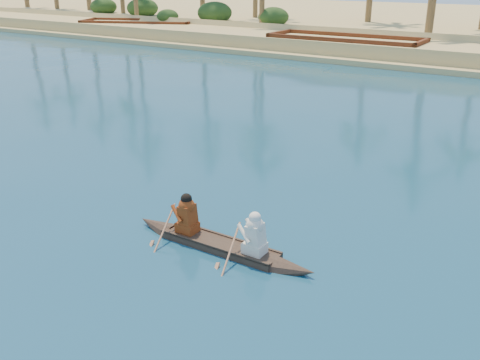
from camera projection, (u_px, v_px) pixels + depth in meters
The scene contains 6 objects.
ground at pixel (116, 160), 17.94m from camera, with size 160.00×160.00×0.00m, color #0D4054.
sandy_embankment at pixel (453, 27), 54.14m from camera, with size 150.00×51.00×1.50m.
shrub_cluster at pixel (408, 35), 41.95m from camera, with size 100.00×6.00×2.40m, color #1A3513, non-canonical shape.
canoe at pixel (220, 239), 12.15m from camera, with size 4.80×0.68×1.32m.
barge_left at pixel (139, 29), 51.18m from camera, with size 11.20×7.50×1.78m.
barge_mid at pixel (345, 49), 38.56m from camera, with size 11.11×3.90×1.84m.
Camera 1 is at (12.82, -11.83, 5.96)m, focal length 40.00 mm.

